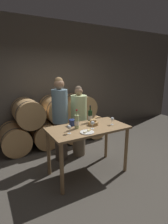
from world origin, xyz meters
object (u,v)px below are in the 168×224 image
Objects in this scene: tasting_table at (88,134)px; bread_basket at (93,123)px; wine_bottle_white at (77,122)px; person_right at (79,121)px; person_left at (60,119)px; wine_glass_far_left at (69,127)px; wine_bottle_red at (90,116)px; wine_glass_left at (93,123)px; blue_crock at (72,122)px; wine_glass_center at (112,119)px; cheese_plate at (87,132)px.

tasting_table is 0.24m from bread_basket.
wine_bottle_white is at bearing -177.14° from bread_basket.
wine_bottle_white is at bearing -120.74° from person_right.
person_left reaches higher than person_right.
wine_glass_far_left reaches higher than bread_basket.
wine_glass_far_left is at bearing -165.00° from tasting_table.
wine_bottle_white is 0.27m from wine_glass_far_left.
person_right is at bearing 88.28° from wine_bottle_red.
bread_basket reaches higher than tasting_table.
wine_bottle_white is (-0.41, -0.69, 0.24)m from person_right.
tasting_table is at bearing -105.27° from person_right.
wine_glass_far_left is (-0.61, -0.34, -0.02)m from wine_bottle_red.
wine_glass_far_left is at bearing -179.84° from wine_glass_left.
tasting_table is at bearing -48.46° from blue_crock.
wine_glass_left is (0.02, -0.11, 0.24)m from tasting_table.
wine_bottle_red is 0.70m from wine_glass_far_left.
person_left is 0.46m from person_right.
wine_glass_center is at bearing -11.59° from tasting_table.
blue_crock is at bearing -128.92° from person_right.
cheese_plate is at bearing -124.60° from tasting_table.
bread_basket is (0.35, -0.17, -0.02)m from blue_crock.
blue_crock is at bearing 123.31° from wine_glass_left.
wine_glass_left reaches higher than bread_basket.
wine_bottle_white reaches higher than wine_glass_left.
bread_basket is at bearing -94.56° from person_right.
cheese_plate is (-0.34, -0.45, -0.11)m from wine_bottle_red.
wine_glass_left is at bearing 0.16° from wine_glass_far_left.
tasting_table is 4.26× the size of wine_bottle_red.
wine_glass_far_left is 1.00× the size of wine_glass_left.
wine_bottle_red is at bearing -0.35° from blue_crock.
wine_glass_left reaches higher than cheese_plate.
blue_crock is at bearing 154.20° from wine_glass_center.
bread_basket is 0.60m from wine_glass_far_left.
person_right is 1.07m from wine_glass_far_left.
person_right is 0.89m from wine_glass_left.
wine_glass_far_left is 1.00× the size of wine_glass_center.
wine_bottle_red is 2.63× the size of blue_crock.
blue_crock is 0.46m from cheese_plate.
wine_bottle_red reaches higher than wine_glass_far_left.
bread_basket is at bearing 154.57° from wine_glass_center.
blue_crock is at bearing 153.85° from bread_basket.
wine_glass_far_left is at bearing -178.82° from wine_glass_center.
person_left is 7.59× the size of cheese_plate.
wine_glass_far_left is 0.45m from wine_glass_left.
wine_glass_center is at bearing 2.21° from wine_glass_left.
bread_basket reaches higher than blue_crock.
blue_crock is (0.01, 0.19, -0.06)m from wine_bottle_white.
wine_bottle_white is 0.29m from cheese_plate.
wine_glass_left is at bearing -78.87° from tasting_table.
wine_bottle_red reaches higher than tasting_table.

